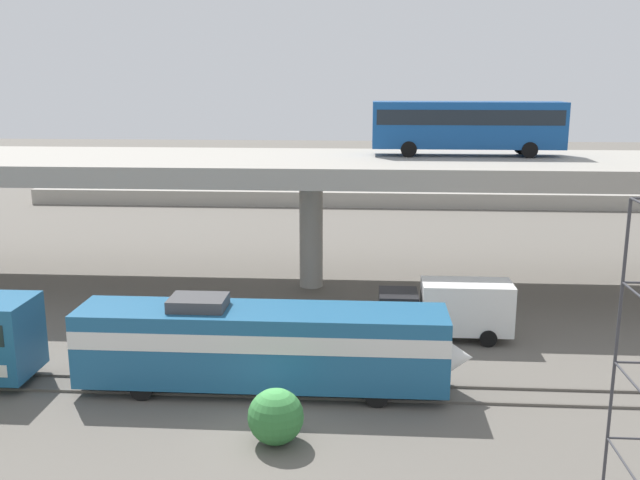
{
  "coord_description": "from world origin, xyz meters",
  "views": [
    {
      "loc": [
        3.57,
        -24.51,
        13.27
      ],
      "look_at": [
        0.63,
        19.08,
        3.29
      ],
      "focal_mm": 39.99,
      "sensor_mm": 36.0,
      "label": 1
    }
  ],
  "objects": [
    {
      "name": "harbor_water",
      "position": [
        0.0,
        78.0,
        0.0
      ],
      "size": [
        140.0,
        36.0,
        0.01
      ],
      "primitive_type": "cube",
      "color": "navy",
      "rests_on": "ground_plane"
    },
    {
      "name": "parked_car_0",
      "position": [
        16.93,
        54.28,
        2.38
      ],
      "size": [
        4.37,
        2.0,
        1.5
      ],
      "rotation": [
        0.0,
        0.0,
        3.14
      ],
      "color": "#9E998C",
      "rests_on": "pier_parking_lot"
    },
    {
      "name": "train_locomotive",
      "position": [
        -0.07,
        4.0,
        2.19
      ],
      "size": [
        16.86,
        3.04,
        4.18
      ],
      "color": "#1E5984",
      "rests_on": "ground_plane"
    },
    {
      "name": "highway_overpass",
      "position": [
        0.0,
        20.0,
        7.64
      ],
      "size": [
        96.0,
        11.69,
        8.4
      ],
      "color": "#9E998E",
      "rests_on": "ground_plane"
    },
    {
      "name": "parked_car_3",
      "position": [
        -6.23,
        51.9,
        2.38
      ],
      "size": [
        4.53,
        1.85,
        1.5
      ],
      "color": "silver",
      "rests_on": "pier_parking_lot"
    },
    {
      "name": "ground_plane",
      "position": [
        0.0,
        0.0,
        0.0
      ],
      "size": [
        260.0,
        260.0,
        0.0
      ],
      "primitive_type": "plane",
      "color": "#605B54"
    },
    {
      "name": "parked_car_1",
      "position": [
        22.8,
        52.9,
        2.38
      ],
      "size": [
        4.53,
        1.88,
        1.5
      ],
      "rotation": [
        0.0,
        0.0,
        3.14
      ],
      "color": "black",
      "rests_on": "pier_parking_lot"
    },
    {
      "name": "transit_bus_on_overpass",
      "position": [
        9.82,
        21.65,
        10.46
      ],
      "size": [
        12.0,
        2.68,
        3.4
      ],
      "rotation": [
        0.0,
        0.0,
        3.14
      ],
      "color": "#14478C",
      "rests_on": "highway_overpass"
    },
    {
      "name": "parked_car_2",
      "position": [
        -25.9,
        54.25,
        2.37
      ],
      "size": [
        4.26,
        1.88,
        1.5
      ],
      "rotation": [
        0.0,
        0.0,
        3.14
      ],
      "color": "black",
      "rests_on": "pier_parking_lot"
    },
    {
      "name": "pier_parking_lot",
      "position": [
        0.0,
        55.0,
        0.8
      ],
      "size": [
        64.65,
        12.93,
        1.6
      ],
      "primitive_type": "cube",
      "color": "#9E998E",
      "rests_on": "ground_plane"
    },
    {
      "name": "service_truck_west",
      "position": [
        7.87,
        10.96,
        1.64
      ],
      "size": [
        6.8,
        2.46,
        3.04
      ],
      "rotation": [
        0.0,
        0.0,
        3.14
      ],
      "color": "black",
      "rests_on": "ground_plane"
    },
    {
      "name": "shrub_right",
      "position": [
        0.31,
        -0.49,
        1.05
      ],
      "size": [
        2.1,
        2.1,
        2.1
      ],
      "primitive_type": "sphere",
      "color": "#307136",
      "rests_on": "ground_plane"
    },
    {
      "name": "rail_strip_near",
      "position": [
        0.0,
        3.22,
        0.06
      ],
      "size": [
        110.0,
        0.12,
        0.12
      ],
      "primitive_type": "cube",
      "color": "#59544C",
      "rests_on": "ground_plane"
    },
    {
      "name": "rail_strip_far",
      "position": [
        0.0,
        4.78,
        0.06
      ],
      "size": [
        110.0,
        0.12,
        0.12
      ],
      "primitive_type": "cube",
      "color": "#59544C",
      "rests_on": "ground_plane"
    }
  ]
}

